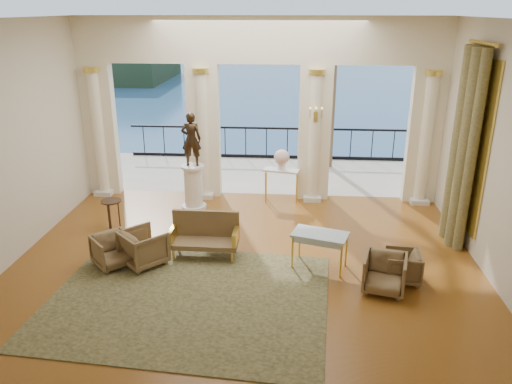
# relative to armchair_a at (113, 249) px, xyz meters

# --- Properties ---
(floor) EXTENTS (9.00, 9.00, 0.00)m
(floor) POSITION_rel_armchair_a_xyz_m (2.51, 0.14, -0.35)
(floor) COLOR #552A0F
(floor) RESTS_ON ground
(room_walls) EXTENTS (9.00, 9.00, 9.00)m
(room_walls) POSITION_rel_armchair_a_xyz_m (2.51, -0.97, 2.53)
(room_walls) COLOR beige
(room_walls) RESTS_ON ground
(arcade) EXTENTS (9.00, 0.56, 4.50)m
(arcade) POSITION_rel_armchair_a_xyz_m (2.51, 3.97, 2.24)
(arcade) COLOR white
(arcade) RESTS_ON ground
(terrace) EXTENTS (10.00, 3.60, 0.10)m
(terrace) POSITION_rel_armchair_a_xyz_m (2.51, 5.94, -0.40)
(terrace) COLOR #A99E8C
(terrace) RESTS_ON ground
(balustrade) EXTENTS (9.00, 0.06, 1.03)m
(balustrade) POSITION_rel_armchair_a_xyz_m (2.51, 7.54, 0.06)
(balustrade) COLOR black
(balustrade) RESTS_ON terrace
(palm_tree) EXTENTS (2.00, 2.00, 4.50)m
(palm_tree) POSITION_rel_armchair_a_xyz_m (4.51, 6.74, 3.75)
(palm_tree) COLOR #4C3823
(palm_tree) RESTS_ON terrace
(headland) EXTENTS (22.00, 18.00, 6.00)m
(headland) POSITION_rel_armchair_a_xyz_m (-27.49, 70.14, -3.35)
(headland) COLOR black
(headland) RESTS_ON sea
(sea) EXTENTS (160.00, 160.00, 0.00)m
(sea) POSITION_rel_armchair_a_xyz_m (2.51, 60.14, -6.35)
(sea) COLOR navy
(sea) RESTS_ON ground
(curtain) EXTENTS (0.33, 1.40, 4.09)m
(curtain) POSITION_rel_armchair_a_xyz_m (6.79, 1.64, 1.67)
(curtain) COLOR brown
(curtain) RESTS_ON ground
(window_frame) EXTENTS (0.04, 1.60, 3.40)m
(window_frame) POSITION_rel_armchair_a_xyz_m (6.98, 1.64, 1.75)
(window_frame) COLOR gold
(window_frame) RESTS_ON room_walls
(wall_sconce) EXTENTS (0.30, 0.11, 0.33)m
(wall_sconce) POSITION_rel_armchair_a_xyz_m (3.91, 3.65, 1.88)
(wall_sconce) COLOR gold
(wall_sconce) RESTS_ON arcade
(rug) EXTENTS (4.95, 3.99, 0.02)m
(rug) POSITION_rel_armchair_a_xyz_m (1.67, -1.07, -0.34)
(rug) COLOR #2C3319
(rug) RESTS_ON ground
(armchair_a) EXTENTS (0.92, 0.92, 0.69)m
(armchair_a) POSITION_rel_armchair_a_xyz_m (0.00, 0.00, 0.00)
(armchair_a) COLOR #483A21
(armchair_a) RESTS_ON ground
(armchair_b) EXTENTS (0.84, 0.81, 0.73)m
(armchair_b) POSITION_rel_armchair_a_xyz_m (5.03, -0.52, 0.02)
(armchair_b) COLOR #483A21
(armchair_b) RESTS_ON ground
(armchair_c) EXTENTS (0.62, 0.66, 0.63)m
(armchair_c) POSITION_rel_armchair_a_xyz_m (5.42, -0.16, -0.03)
(armchair_c) COLOR #483A21
(armchair_c) RESTS_ON ground
(armchair_d) EXTENTS (1.03, 1.03, 0.77)m
(armchair_d) POSITION_rel_armchair_a_xyz_m (0.57, 0.10, 0.04)
(armchair_d) COLOR #483A21
(armchair_d) RESTS_ON ground
(settee) EXTENTS (1.35, 0.58, 0.89)m
(settee) POSITION_rel_armchair_a_xyz_m (1.68, 0.57, 0.09)
(settee) COLOR #483A21
(settee) RESTS_ON ground
(game_table) EXTENTS (1.14, 0.83, 0.70)m
(game_table) POSITION_rel_armchair_a_xyz_m (3.93, 0.25, 0.28)
(game_table) COLOR #AAC6D6
(game_table) RESTS_ON ground
(pedestal) EXTENTS (0.60, 0.60, 1.11)m
(pedestal) POSITION_rel_armchair_a_xyz_m (0.97, 3.01, 0.19)
(pedestal) COLOR silver
(pedestal) RESTS_ON ground
(statue) EXTENTS (0.48, 0.33, 1.29)m
(statue) POSITION_rel_armchair_a_xyz_m (0.97, 3.01, 1.41)
(statue) COLOR black
(statue) RESTS_ON pedestal
(console_table) EXTENTS (0.93, 0.51, 0.84)m
(console_table) POSITION_rel_armchair_a_xyz_m (3.11, 3.69, 0.35)
(console_table) COLOR silver
(console_table) RESTS_ON ground
(urn) EXTENTS (0.39, 0.39, 0.51)m
(urn) POSITION_rel_armchair_a_xyz_m (3.11, 3.69, 0.79)
(urn) COLOR white
(urn) RESTS_ON console_table
(side_table) EXTENTS (0.44, 0.44, 0.72)m
(side_table) POSITION_rel_armchair_a_xyz_m (-0.56, 1.56, 0.27)
(side_table) COLOR black
(side_table) RESTS_ON ground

